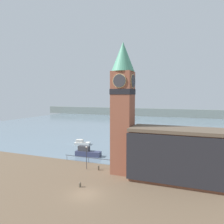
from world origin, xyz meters
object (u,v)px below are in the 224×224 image
(boat_near, at_px, (87,152))
(mooring_bollard_near, at_px, (80,184))
(mooring_bollard_far, at_px, (98,168))
(boat_far, at_px, (82,143))
(clock_tower, at_px, (123,104))
(lamp_post, at_px, (87,153))
(pier_building, at_px, (177,155))

(boat_near, xyz_separation_m, mooring_bollard_near, (6.69, -14.93, -0.43))
(mooring_bollard_near, distance_m, mooring_bollard_far, 7.54)
(boat_far, bearing_deg, mooring_bollard_near, -76.44)
(clock_tower, bearing_deg, mooring_bollard_far, -174.43)
(clock_tower, relative_size, lamp_post, 5.26)
(mooring_bollard_near, relative_size, lamp_post, 0.17)
(mooring_bollard_far, height_order, lamp_post, lamp_post)
(boat_near, bearing_deg, mooring_bollard_far, -55.87)
(boat_near, xyz_separation_m, boat_far, (-6.61, 9.32, -0.31))
(mooring_bollard_near, bearing_deg, pier_building, 29.90)
(mooring_bollard_near, bearing_deg, boat_near, 114.14)
(clock_tower, distance_m, boat_far, 26.21)
(pier_building, distance_m, mooring_bollard_far, 13.83)
(boat_near, bearing_deg, mooring_bollard_near, -71.50)
(boat_near, height_order, mooring_bollard_far, boat_near)
(clock_tower, height_order, boat_far, clock_tower)
(clock_tower, bearing_deg, pier_building, -3.78)
(mooring_bollard_near, height_order, mooring_bollard_far, mooring_bollard_far)
(pier_building, bearing_deg, clock_tower, 176.22)
(pier_building, relative_size, mooring_bollard_near, 20.20)
(boat_near, xyz_separation_m, lamp_post, (3.96, -7.73, 2.11))
(mooring_bollard_near, bearing_deg, boat_far, 118.74)
(boat_near, height_order, boat_far, boat_near)
(mooring_bollard_far, xyz_separation_m, lamp_post, (-2.20, -0.32, 2.47))
(boat_near, distance_m, lamp_post, 8.94)
(mooring_bollard_far, bearing_deg, mooring_bollard_near, -86.00)
(clock_tower, bearing_deg, boat_far, 136.45)
(boat_far, distance_m, lamp_post, 20.21)
(pier_building, height_order, mooring_bollard_near, pier_building)
(clock_tower, relative_size, boat_far, 5.00)
(boat_far, distance_m, mooring_bollard_near, 27.66)
(mooring_bollard_near, xyz_separation_m, mooring_bollard_far, (-0.53, 7.52, 0.07))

